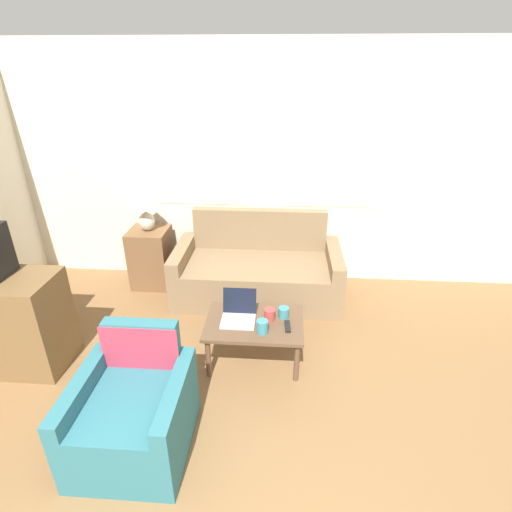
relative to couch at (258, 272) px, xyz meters
name	(u,v)px	position (x,y,z in m)	size (l,w,h in m)	color
wall_back	(273,169)	(0.13, 0.45, 1.04)	(6.68, 0.06, 2.60)	silver
couch	(258,272)	(0.00, 0.00, 0.00)	(1.78, 0.87, 0.89)	#846B4C
armchair	(135,412)	(-0.68, -2.04, 0.00)	(0.71, 0.75, 0.79)	#2D6B75
side_table	(151,257)	(-1.24, 0.13, 0.07)	(0.43, 0.43, 0.68)	brown
table_lamp	(144,203)	(-1.24, 0.13, 0.72)	(0.30, 0.30, 0.50)	beige
coffee_table	(254,326)	(0.05, -1.13, 0.08)	(0.82, 0.57, 0.40)	brown
laptop	(239,313)	(-0.09, -1.10, 0.18)	(0.28, 0.28, 0.23)	#B7B7BC
cup_navy	(284,312)	(0.29, -1.05, 0.17)	(0.09, 0.09, 0.09)	teal
cup_yellow	(262,326)	(0.12, -1.27, 0.18)	(0.09, 0.09, 0.11)	teal
cup_white	(270,314)	(0.18, -1.09, 0.18)	(0.09, 0.09, 0.10)	#B23D38
tv_remote	(288,326)	(0.33, -1.20, 0.14)	(0.06, 0.15, 0.02)	black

